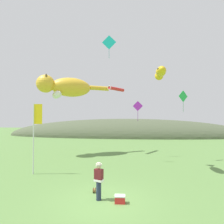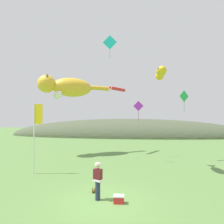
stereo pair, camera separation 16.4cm
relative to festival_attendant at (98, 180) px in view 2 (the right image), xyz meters
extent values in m
plane|color=#5B8442|center=(0.24, -0.10, -0.95)|extent=(120.00, 120.00, 0.00)
ellipsoid|color=#4C563D|center=(0.24, 32.24, -0.95)|extent=(50.46, 12.69, 7.14)
cylinder|color=#232D47|center=(0.00, 0.00, -0.51)|extent=(0.24, 0.24, 0.88)
cube|color=#59191E|center=(0.00, 0.00, 0.23)|extent=(0.46, 0.38, 0.60)
cube|color=white|center=(0.00, 0.00, -0.01)|extent=(0.49, 0.41, 0.10)
sphere|color=beige|center=(0.00, 0.00, 0.64)|extent=(0.20, 0.20, 0.20)
cylinder|color=#B2AD99|center=(0.00, 0.00, 0.73)|extent=(0.30, 0.30, 0.09)
cylinder|color=#B2AD99|center=(0.00, 0.00, 0.79)|extent=(0.20, 0.20, 0.07)
cylinder|color=olive|center=(-0.38, 0.87, -0.82)|extent=(0.11, 0.20, 0.20)
cylinder|color=brown|center=(-0.44, 0.87, -0.82)|extent=(0.02, 0.27, 0.27)
cylinder|color=brown|center=(-0.33, 0.87, -0.82)|extent=(0.02, 0.27, 0.27)
cube|color=red|center=(1.04, -0.24, -0.80)|extent=(0.49, 0.34, 0.30)
cube|color=white|center=(1.04, -0.24, -0.62)|extent=(0.50, 0.35, 0.06)
cylinder|color=silver|center=(-5.29, 3.82, 1.52)|extent=(0.08, 0.08, 4.94)
cube|color=yellow|center=(-4.97, 3.82, 3.23)|extent=(0.60, 0.03, 1.40)
ellipsoid|color=gold|center=(-4.94, 11.27, 6.21)|extent=(4.82, 4.13, 2.04)
ellipsoid|color=white|center=(-5.11, 11.17, 5.84)|extent=(3.02, 2.49, 1.12)
sphere|color=gold|center=(-7.20, 9.91, 6.42)|extent=(1.83, 1.83, 1.83)
cone|color=#503E10|center=(-6.94, 9.48, 7.08)|extent=(0.90, 0.90, 0.61)
cone|color=#503E10|center=(-7.46, 10.34, 7.08)|extent=(0.90, 0.90, 0.61)
sphere|color=white|center=(-5.90, 9.97, 5.35)|extent=(0.73, 0.73, 0.73)
sphere|color=white|center=(-6.54, 11.03, 5.35)|extent=(0.73, 0.73, 0.73)
cylinder|color=gold|center=(-2.14, 12.96, 6.31)|extent=(2.17, 1.58, 0.49)
ellipsoid|color=gold|center=(3.76, 5.60, 6.43)|extent=(0.83, 1.99, 0.69)
cone|color=gold|center=(3.82, 6.91, 6.43)|extent=(0.72, 0.67, 0.69)
cone|color=gold|center=(3.76, 5.55, 6.72)|extent=(0.34, 0.34, 0.32)
sphere|color=black|center=(3.49, 4.98, 6.49)|extent=(0.16, 0.16, 0.16)
cylinder|color=red|center=(-0.16, 12.83, 6.17)|extent=(1.69, 2.43, 0.36)
torus|color=white|center=(-0.85, 11.71, 6.17)|extent=(0.40, 0.28, 0.44)
cube|color=green|center=(6.27, 9.32, 4.93)|extent=(0.94, 0.59, 1.10)
cylinder|color=black|center=(6.27, 9.33, 4.93)|extent=(0.64, 0.40, 0.02)
cube|color=#1A7C35|center=(6.27, 9.32, 3.93)|extent=(0.03, 0.02, 0.90)
cube|color=purple|center=(2.10, 8.31, 4.00)|extent=(0.90, 0.12, 0.91)
cylinder|color=black|center=(2.10, 8.32, 4.00)|extent=(0.61, 0.09, 0.02)
cube|color=#6B1A7C|center=(2.10, 8.31, 3.09)|extent=(0.03, 0.01, 0.90)
cube|color=#19BFBF|center=(-0.70, 10.22, 10.54)|extent=(1.44, 0.04, 1.44)
cylinder|color=black|center=(-0.70, 10.23, 10.54)|extent=(0.97, 0.03, 0.02)
cube|color=#118585|center=(-0.70, 10.22, 9.38)|extent=(0.03, 0.01, 0.90)
camera|label=1|loc=(1.62, -9.55, 3.05)|focal=32.00mm
camera|label=2|loc=(1.78, -9.53, 3.05)|focal=32.00mm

